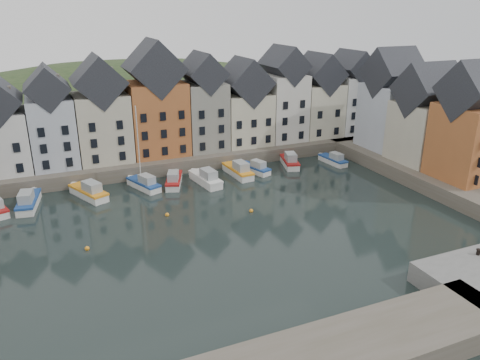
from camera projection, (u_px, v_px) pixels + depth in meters
ground at (221, 238)px, 52.07m from camera, size 260.00×260.00×0.00m
far_quay at (156, 155)px, 77.57m from camera, size 90.00×16.00×2.00m
right_quay at (451, 176)px, 67.95m from camera, size 14.00×54.00×2.00m
hillside at (134, 203)px, 106.59m from camera, size 153.60×70.40×64.00m
far_terrace at (176, 109)px, 74.28m from camera, size 72.37×8.16×17.78m
right_terrace at (427, 116)px, 69.19m from camera, size 8.30×24.25×16.36m
mooring_buoys at (173, 223)px, 55.14m from camera, size 20.50×5.50×0.50m
boat_b at (28, 202)px, 59.62m from camera, size 3.24×7.17×2.65m
boat_c at (89, 192)px, 62.70m from camera, size 4.76×7.25×2.67m
boat_d at (144, 184)px, 65.77m from camera, size 4.01×6.52×11.93m
boat_e at (174, 180)px, 67.19m from camera, size 4.08×6.68×2.45m
boat_f at (206, 179)px, 67.55m from camera, size 3.14×7.16×2.66m
boat_g at (238, 171)px, 70.83m from camera, size 2.63×7.09×2.67m
boat_h at (255, 168)px, 72.36m from camera, size 3.57×6.06×2.22m
boat_i at (289, 161)px, 75.34m from camera, size 3.84×7.00×2.57m
boat_j at (333, 160)px, 76.32m from camera, size 2.35×5.81×2.17m
mooring_bollard at (478, 252)px, 44.41m from camera, size 0.48×0.48×0.56m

